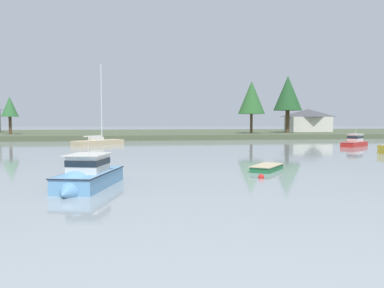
{
  "coord_description": "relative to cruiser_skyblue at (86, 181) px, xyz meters",
  "views": [
    {
      "loc": [
        -12.75,
        -7.31,
        3.99
      ],
      "look_at": [
        -6.6,
        33.92,
        1.47
      ],
      "focal_mm": 36.37,
      "sensor_mm": 36.0,
      "label": 1
    }
  ],
  "objects": [
    {
      "name": "cottage_behind_trees",
      "position": [
        48.77,
        74.81,
        3.69
      ],
      "size": [
        11.77,
        6.94,
        6.02
      ],
      "color": "silver",
      "rests_on": "far_shore_bank"
    },
    {
      "name": "dinghy_green",
      "position": [
        13.3,
        6.38,
        -0.31
      ],
      "size": [
        3.72,
        4.13,
        0.64
      ],
      "color": "#236B3D",
      "rests_on": "ground"
    },
    {
      "name": "mooring_buoy_red",
      "position": [
        11.52,
        2.49,
        -0.39
      ],
      "size": [
        0.43,
        0.43,
        0.48
      ],
      "color": "red",
      "rests_on": "ground"
    },
    {
      "name": "cruiser_skyblue",
      "position": [
        0.0,
        0.0,
        0.0
      ],
      "size": [
        3.93,
        7.34,
        3.61
      ],
      "color": "#669ECC",
      "rests_on": "ground"
    },
    {
      "name": "cruiser_red",
      "position": [
        37.16,
        32.96,
        -0.01
      ],
      "size": [
        6.77,
        5.97,
        3.36
      ],
      "color": "#B2231E",
      "rests_on": "ground"
    },
    {
      "name": "sailboat_sand",
      "position": [
        -3.01,
        42.06,
        -0.19
      ],
      "size": [
        8.24,
        7.8,
        13.76
      ],
      "color": "tan",
      "rests_on": "ground"
    },
    {
      "name": "shore_tree_center_left",
      "position": [
        29.65,
        63.63,
        8.81
      ],
      "size": [
        6.18,
        6.18,
        12.05
      ],
      "color": "brown",
      "rests_on": "far_shore_bank"
    },
    {
      "name": "shore_tree_right",
      "position": [
        39.76,
        66.95,
        10.06
      ],
      "size": [
        6.8,
        6.8,
        13.75
      ],
      "color": "brown",
      "rests_on": "far_shore_bank"
    },
    {
      "name": "shore_tree_inland_b",
      "position": [
        -23.73,
        65.89,
        6.43
      ],
      "size": [
        3.55,
        3.55,
        8.14
      ],
      "color": "brown",
      "rests_on": "far_shore_bank"
    },
    {
      "name": "far_shore_bank",
      "position": [
        15.58,
        80.51,
        0.05
      ],
      "size": [
        232.32,
        52.73,
        1.04
      ],
      "primitive_type": "cube",
      "color": "#4C563D",
      "rests_on": "ground"
    }
  ]
}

